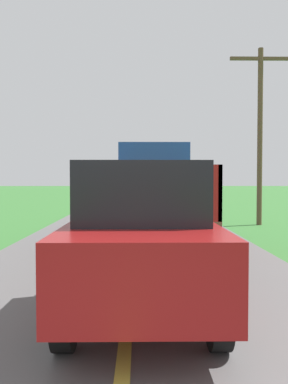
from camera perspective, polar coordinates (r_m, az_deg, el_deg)
The scene contains 3 objects.
banana_truck_near at distance 11.12m, azimuth 1.62°, elevation 0.19°, with size 2.38×5.82×2.80m.
utility_pole_roadside at distance 15.93m, azimuth 16.71°, elevation 8.95°, with size 2.38×0.20×6.87m.
following_car at distance 5.11m, azimuth -0.42°, elevation -6.31°, with size 1.74×4.10×1.92m.
Camera 1 is at (0.15, 0.92, 1.80)m, focal length 36.22 mm.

